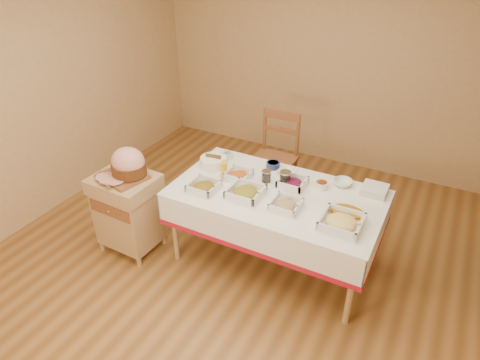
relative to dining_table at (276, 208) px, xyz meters
name	(u,v)px	position (x,y,z in m)	size (l,w,h in m)	color
room_shell	(229,143)	(-0.30, -0.30, 0.70)	(5.00, 5.00, 5.00)	brown
dining_table	(276,208)	(0.00, 0.00, 0.00)	(1.82, 1.02, 0.76)	tan
butcher_cart	(128,209)	(-1.31, -0.48, -0.15)	(0.58, 0.49, 0.80)	tan
dining_chair	(275,157)	(-0.45, 0.99, -0.07)	(0.47, 0.45, 1.03)	brown
ham_on_board	(127,165)	(-1.26, -0.44, 0.32)	(0.44, 0.42, 0.29)	brown
serving_dish_a	(204,187)	(-0.58, -0.26, 0.20)	(0.25, 0.24, 0.11)	silver
serving_dish_b	(246,192)	(-0.22, -0.17, 0.20)	(0.28, 0.28, 0.12)	silver
serving_dish_c	(286,205)	(0.16, -0.18, 0.19)	(0.23, 0.23, 0.10)	silver
serving_dish_d	(341,222)	(0.63, -0.21, 0.20)	(0.31, 0.31, 0.12)	silver
serving_dish_e	(238,175)	(-0.41, 0.06, 0.19)	(0.23, 0.21, 0.10)	silver
serving_dish_f	(292,183)	(0.08, 0.16, 0.20)	(0.24, 0.23, 0.11)	silver
small_bowl_left	(227,155)	(-0.70, 0.35, 0.19)	(0.12, 0.12, 0.05)	silver
small_bowl_mid	(273,165)	(-0.21, 0.39, 0.19)	(0.13, 0.13, 0.06)	navy
small_bowl_right	(322,185)	(0.32, 0.25, 0.19)	(0.12, 0.12, 0.06)	silver
bowl_white_imported	(287,172)	(-0.04, 0.33, 0.18)	(0.16, 0.16, 0.04)	silver
bowl_small_imported	(343,183)	(0.47, 0.39, 0.19)	(0.17, 0.17, 0.05)	silver
preserve_jar_left	(266,177)	(-0.16, 0.12, 0.21)	(0.09, 0.09, 0.11)	silver
preserve_jar_right	(285,179)	(0.01, 0.16, 0.22)	(0.10, 0.10, 0.13)	silver
mustard_bottle	(224,169)	(-0.54, 0.02, 0.24)	(0.06, 0.06, 0.18)	yellow
bread_basket	(213,162)	(-0.73, 0.15, 0.21)	(0.25, 0.25, 0.11)	white
plate_stack	(375,190)	(0.75, 0.39, 0.19)	(0.21, 0.21, 0.06)	silver
brass_platter	(347,213)	(0.62, -0.04, 0.18)	(0.31, 0.22, 0.04)	gold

